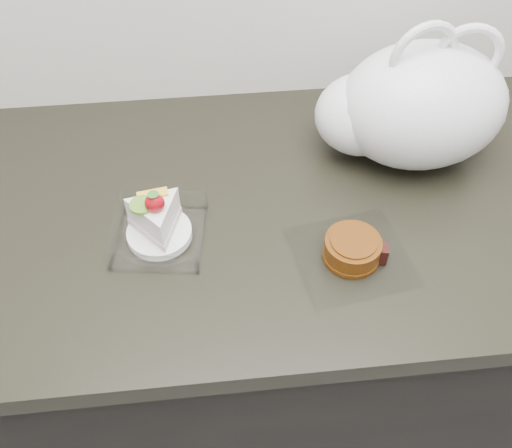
# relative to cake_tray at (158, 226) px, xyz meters

# --- Properties ---
(counter) EXTENTS (2.04, 0.64, 0.90)m
(counter) POSITION_rel_cake_tray_xyz_m (0.22, 0.06, -0.48)
(counter) COLOR black
(counter) RESTS_ON ground
(cake_tray) EXTENTS (0.16, 0.16, 0.11)m
(cake_tray) POSITION_rel_cake_tray_xyz_m (0.00, 0.00, 0.00)
(cake_tray) COLOR white
(cake_tray) RESTS_ON counter
(mooncake_wrap) EXTENTS (0.20, 0.19, 0.04)m
(mooncake_wrap) POSITION_rel_cake_tray_xyz_m (0.30, -0.07, -0.01)
(mooncake_wrap) COLOR white
(mooncake_wrap) RESTS_ON counter
(plastic_bag) EXTENTS (0.33, 0.23, 0.27)m
(plastic_bag) POSITION_rel_cake_tray_xyz_m (0.44, 0.16, 0.08)
(plastic_bag) COLOR white
(plastic_bag) RESTS_ON counter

